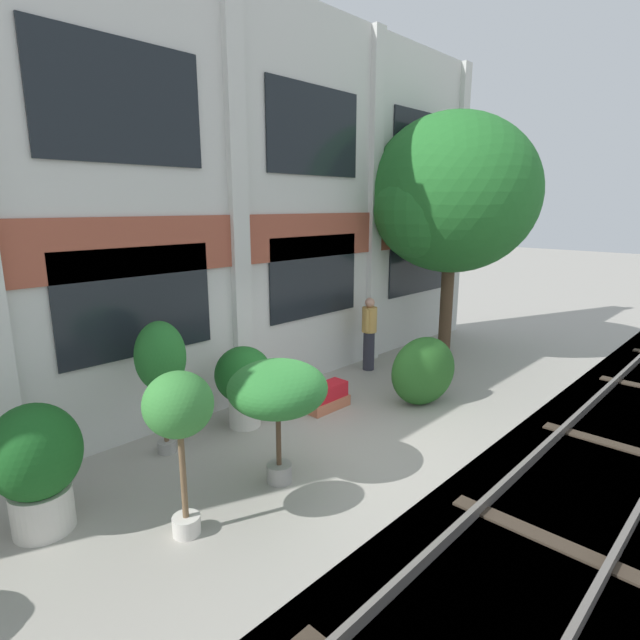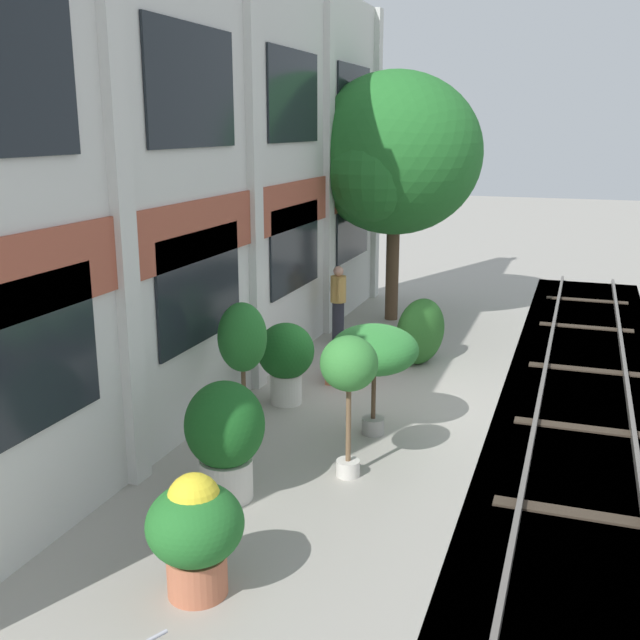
% 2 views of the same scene
% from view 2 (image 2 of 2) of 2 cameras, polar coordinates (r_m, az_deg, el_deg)
% --- Properties ---
extents(ground_plane, '(80.00, 80.00, 0.00)m').
position_cam_2_polar(ground_plane, '(13.01, 5.35, -6.22)').
color(ground_plane, '#9E998E').
extents(apartment_facade, '(16.13, 0.64, 7.50)m').
position_cam_2_polar(apartment_facade, '(13.13, -6.19, 10.72)').
color(apartment_facade, silver).
rests_on(apartment_facade, ground).
extents(rail_tracks, '(23.77, 2.80, 0.43)m').
position_cam_2_polar(rail_tracks, '(12.74, 19.37, -8.13)').
color(rail_tracks, '#4C473F').
rests_on(rail_tracks, ground).
extents(broadleaf_tree, '(4.25, 4.05, 5.86)m').
position_cam_2_polar(broadleaf_tree, '(17.92, 5.74, 12.17)').
color(broadleaf_tree, '#4C3826').
rests_on(broadleaf_tree, ground).
extents(potted_plant_terracotta_small, '(0.74, 0.74, 2.07)m').
position_cam_2_polar(potted_plant_terracotta_small, '(11.27, -5.94, -1.51)').
color(potted_plant_terracotta_small, gray).
rests_on(potted_plant_terracotta_small, ground).
extents(potted_plant_square_trough, '(0.91, 0.40, 0.48)m').
position_cam_2_polar(potted_plant_square_trough, '(14.02, 1.75, -3.62)').
color(potted_plant_square_trough, '#B76647').
rests_on(potted_plant_square_trough, ground).
extents(potted_plant_fluted_column, '(0.97, 0.97, 1.41)m').
position_cam_2_polar(potted_plant_fluted_column, '(12.66, -2.62, -2.78)').
color(potted_plant_fluted_column, beige).
rests_on(potted_plant_fluted_column, ground).
extents(potted_plant_low_pan, '(1.33, 1.33, 1.72)m').
position_cam_2_polar(potted_plant_low_pan, '(11.26, 4.16, -2.39)').
color(potted_plant_low_pan, gray).
rests_on(potted_plant_low_pan, ground).
extents(potted_plant_glazed_jar, '(0.98, 0.98, 1.31)m').
position_cam_2_polar(potted_plant_glazed_jar, '(7.81, -9.48, -15.37)').
color(potted_plant_glazed_jar, '#B76647').
rests_on(potted_plant_glazed_jar, ground).
extents(potted_plant_stone_basin, '(1.01, 1.01, 1.55)m').
position_cam_2_polar(potted_plant_stone_basin, '(9.54, -7.25, -8.62)').
color(potted_plant_stone_basin, beige).
rests_on(potted_plant_stone_basin, ground).
extents(potted_plant_tall_urn, '(0.77, 0.77, 1.97)m').
position_cam_2_polar(potted_plant_tall_urn, '(9.82, 2.22, -3.79)').
color(potted_plant_tall_urn, beige).
rests_on(potted_plant_tall_urn, ground).
extents(resident_by_doorway, '(0.50, 0.34, 1.69)m').
position_cam_2_polar(resident_by_doorway, '(16.25, 1.40, 1.42)').
color(resident_by_doorway, '#282833').
rests_on(resident_by_doorway, ground).
extents(topiary_hedge, '(1.52, 1.16, 1.32)m').
position_cam_2_polar(topiary_hedge, '(14.94, 7.68, -0.87)').
color(topiary_hedge, '#286023').
rests_on(topiary_hedge, ground).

